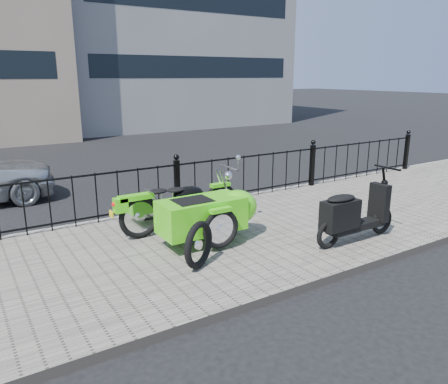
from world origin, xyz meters
TOP-DOWN VIEW (x-y plane):
  - ground at (0.00, 0.00)m, footprint 120.00×120.00m
  - sidewalk at (0.00, -0.50)m, footprint 30.00×3.80m
  - curb at (0.00, 1.44)m, footprint 30.00×0.10m
  - iron_fence at (0.00, 1.30)m, footprint 14.11×0.11m
  - motorcycle_sidecar at (-0.33, -0.41)m, footprint 2.28×1.48m
  - scooter at (1.50, -1.71)m, footprint 1.66×0.48m
  - spare_tire at (-0.96, -1.27)m, footprint 0.61×0.41m

SIDE VIEW (x-z plane):
  - ground at x=0.00m, z-range 0.00..0.00m
  - sidewalk at x=0.00m, z-range 0.00..0.12m
  - curb at x=0.00m, z-range 0.00..0.12m
  - spare_tire at x=-0.96m, z-range 0.12..0.77m
  - scooter at x=1.50m, z-range -0.01..1.12m
  - iron_fence at x=0.00m, z-range 0.05..1.12m
  - motorcycle_sidecar at x=-0.33m, z-range 0.10..1.09m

